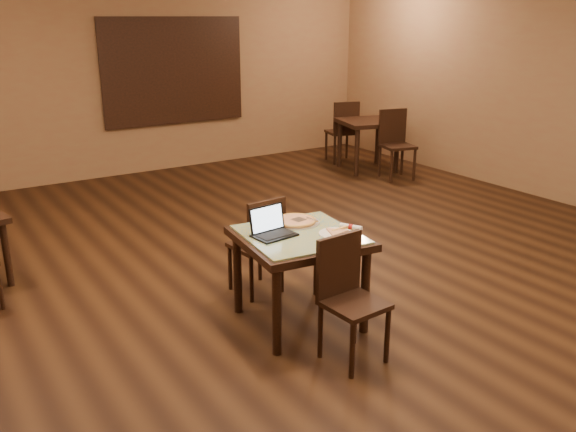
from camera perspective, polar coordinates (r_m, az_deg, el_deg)
ground at (r=5.88m, az=4.77°, el=-5.71°), size 10.00×10.00×0.00m
wall_back at (r=9.85m, az=-13.43°, el=12.63°), size 8.00×0.02×3.00m
mural at (r=9.99m, az=-10.61°, el=13.18°), size 2.34×0.05×1.64m
tiled_table at (r=4.80m, az=1.08°, el=-2.80°), size 1.02×1.02×0.76m
chair_main_near at (r=4.39m, az=5.57°, el=-7.01°), size 0.42×0.42×0.91m
chair_main_far at (r=5.35m, az=-2.59°, el=-2.30°), size 0.43×0.43×0.90m
laptop at (r=4.72m, az=-1.61°, el=-1.09°), size 0.34×0.28×0.22m
plate at (r=4.74m, az=4.51°, el=-1.68°), size 0.27×0.27×0.01m
pizza_slice at (r=4.74m, az=4.52°, el=-1.50°), size 0.24×0.24×0.02m
pizza_pan at (r=5.01m, az=0.69°, el=-0.56°), size 0.40×0.40×0.01m
pizza_whole at (r=5.00m, az=0.69°, el=-0.41°), size 0.34×0.34×0.02m
spatula at (r=5.00m, az=1.01°, el=-0.34°), size 0.14×0.25×0.01m
napkin_roll at (r=4.87m, az=5.92°, el=-1.01°), size 0.12×0.18×0.04m
other_table_a at (r=9.88m, az=7.52°, el=8.10°), size 1.05×1.05×0.80m
other_table_a_chair_near at (r=9.47m, az=10.00°, el=7.04°), size 0.55×0.55×1.04m
other_table_a_chair_far at (r=10.34m, az=5.22°, el=8.18°), size 0.55×0.55×1.04m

